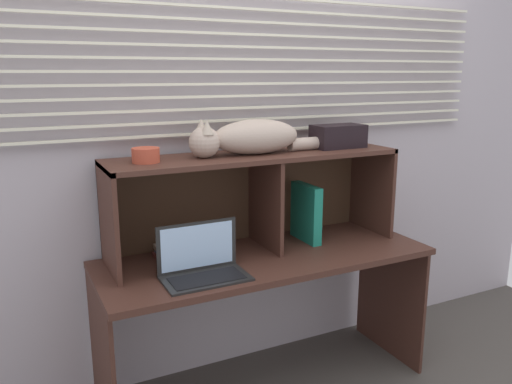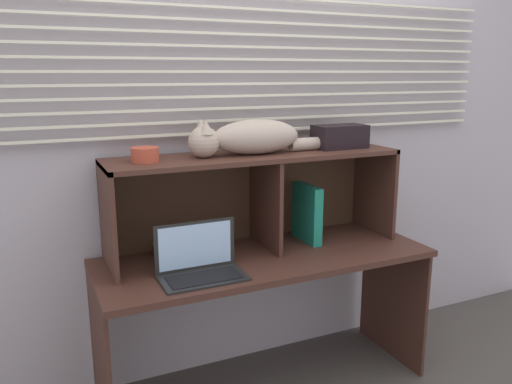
% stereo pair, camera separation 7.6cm
% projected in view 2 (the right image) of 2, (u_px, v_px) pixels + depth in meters
% --- Properties ---
extents(back_panel_with_blinds, '(4.40, 0.08, 2.50)m').
position_uv_depth(back_panel_with_blinds, '(237.00, 132.00, 2.60)').
color(back_panel_with_blinds, '#B6ACB6').
rests_on(back_panel_with_blinds, ground).
extents(desk, '(1.58, 0.59, 0.70)m').
position_uv_depth(desk, '(265.00, 280.00, 2.46)').
color(desk, '#46271F').
rests_on(desk, ground).
extents(hutch_shelf_unit, '(1.42, 0.36, 0.47)m').
position_uv_depth(hutch_shelf_unit, '(254.00, 182.00, 2.49)').
color(hutch_shelf_unit, '#46271F').
rests_on(hutch_shelf_unit, desk).
extents(cat, '(0.75, 0.18, 0.17)m').
position_uv_depth(cat, '(250.00, 138.00, 2.39)').
color(cat, '#BAA495').
rests_on(cat, hutch_shelf_unit).
extents(laptop, '(0.36, 0.20, 0.23)m').
position_uv_depth(laptop, '(200.00, 265.00, 2.17)').
color(laptop, black).
rests_on(laptop, desk).
extents(binder_upright, '(0.05, 0.23, 0.29)m').
position_uv_depth(binder_upright, '(307.00, 213.00, 2.61)').
color(binder_upright, '#1C836C').
rests_on(binder_upright, desk).
extents(book_stack, '(0.19, 0.25, 0.06)m').
position_uv_depth(book_stack, '(179.00, 254.00, 2.37)').
color(book_stack, brown).
rests_on(book_stack, desk).
extents(small_basket, '(0.12, 0.12, 0.06)m').
position_uv_depth(small_basket, '(145.00, 155.00, 2.20)').
color(small_basket, '#B74731').
rests_on(small_basket, hutch_shelf_unit).
extents(storage_box, '(0.27, 0.15, 0.12)m').
position_uv_depth(storage_box, '(340.00, 137.00, 2.60)').
color(storage_box, black).
rests_on(storage_box, hutch_shelf_unit).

